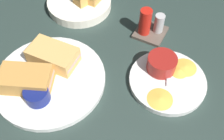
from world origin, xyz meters
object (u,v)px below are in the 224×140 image
at_px(sandwich_half_far, 26,79).
at_px(ramekin_dark_sauce, 37,95).
at_px(plate_chips_companion, 167,81).
at_px(condiment_caddy, 150,26).
at_px(spoon_by_dark_ramekin, 48,82).
at_px(plate_sandwich_main, 50,79).
at_px(bread_basket_rear, 81,2).
at_px(ramekin_light_gravy, 162,63).
at_px(sandwich_half_near, 53,56).
at_px(spoon_by_gravy_ramekin, 169,65).

xyz_separation_m(sandwich_half_far, ramekin_dark_sauce, (0.05, -0.02, -0.00)).
distance_m(plate_chips_companion, condiment_caddy, 0.19).
bearing_deg(spoon_by_dark_ramekin, sandwich_half_far, -145.76).
distance_m(plate_sandwich_main, sandwich_half_far, 0.07).
xyz_separation_m(plate_sandwich_main, spoon_by_dark_ramekin, (0.01, -0.01, 0.01)).
height_order(plate_sandwich_main, condiment_caddy, condiment_caddy).
xyz_separation_m(bread_basket_rear, condiment_caddy, (0.26, -0.01, 0.01)).
relative_size(spoon_by_dark_ramekin, condiment_caddy, 1.05).
xyz_separation_m(plate_sandwich_main, condiment_caddy, (0.17, 0.29, 0.03)).
height_order(sandwich_half_far, ramekin_light_gravy, sandwich_half_far).
height_order(ramekin_dark_sauce, condiment_caddy, condiment_caddy).
distance_m(sandwich_half_near, bread_basket_rear, 0.26).
bearing_deg(condiment_caddy, ramekin_dark_sauce, -113.61).
xyz_separation_m(sandwich_half_far, spoon_by_dark_ramekin, (0.04, 0.03, -0.02)).
distance_m(sandwich_half_far, spoon_by_gravy_ramekin, 0.38).
height_order(sandwich_half_far, condiment_caddy, condiment_caddy).
xyz_separation_m(ramekin_light_gravy, spoon_by_gravy_ramekin, (0.02, 0.02, -0.02)).
height_order(plate_sandwich_main, plate_chips_companion, same).
distance_m(ramekin_dark_sauce, ramekin_light_gravy, 0.33).
bearing_deg(bread_basket_rear, spoon_by_dark_ramekin, -73.65).
bearing_deg(ramekin_light_gravy, plate_sandwich_main, -146.76).
bearing_deg(ramekin_dark_sauce, spoon_by_gravy_ramekin, 44.18).
relative_size(sandwich_half_far, bread_basket_rear, 0.70).
distance_m(plate_chips_companion, bread_basket_rear, 0.40).
height_order(ramekin_dark_sauce, spoon_by_dark_ramekin, ramekin_dark_sauce).
relative_size(sandwich_half_far, ramekin_dark_sauce, 2.40).
bearing_deg(ramekin_light_gravy, condiment_caddy, 124.12).
height_order(sandwich_half_near, spoon_by_dark_ramekin, sandwich_half_near).
bearing_deg(plate_chips_companion, ramekin_dark_sauce, -142.71).
distance_m(ramekin_dark_sauce, spoon_by_gravy_ramekin, 0.36).
height_order(sandwich_half_far, bread_basket_rear, bread_basket_rear).
distance_m(plate_chips_companion, ramekin_light_gravy, 0.05).
bearing_deg(sandwich_half_near, spoon_by_gravy_ramekin, 24.16).
bearing_deg(spoon_by_dark_ramekin, ramekin_light_gravy, 36.24).
distance_m(sandwich_half_far, ramekin_dark_sauce, 0.05).
bearing_deg(plate_sandwich_main, plate_chips_companion, 26.26).
bearing_deg(bread_basket_rear, ramekin_light_gravy, -21.83).
bearing_deg(bread_basket_rear, plate_sandwich_main, -74.07).
distance_m(spoon_by_dark_ramekin, ramekin_light_gravy, 0.31).
bearing_deg(spoon_by_dark_ramekin, plate_chips_companion, 29.17).
bearing_deg(ramekin_dark_sauce, sandwich_half_near, 105.64).
bearing_deg(condiment_caddy, sandwich_half_far, -121.58).
relative_size(sandwich_half_far, plate_chips_companion, 0.72).
distance_m(ramekin_dark_sauce, plate_chips_companion, 0.34).
height_order(ramekin_dark_sauce, plate_chips_companion, ramekin_dark_sauce).
relative_size(sandwich_half_near, bread_basket_rear, 0.63).
xyz_separation_m(sandwich_half_near, condiment_caddy, (0.19, 0.24, -0.01)).
distance_m(ramekin_light_gravy, spoon_by_gravy_ramekin, 0.03).
relative_size(spoon_by_gravy_ramekin, condiment_caddy, 1.03).
distance_m(spoon_by_dark_ramekin, plate_chips_companion, 0.32).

